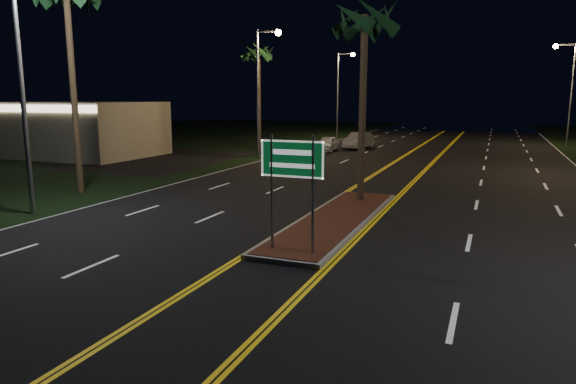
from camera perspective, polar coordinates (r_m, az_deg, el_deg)
The scene contains 13 objects.
ground at distance 11.94m, azimuth -4.57°, elevation -10.80°, with size 120.00×120.00×0.00m, color black.
grass_left at distance 49.66m, azimuth -23.08°, elevation 4.63°, with size 40.00×110.00×0.01m, color black.
median_island at distance 18.17m, azimuth 5.32°, elevation -3.08°, with size 2.25×10.25×0.17m.
highway_sign at distance 13.82m, azimuth 0.46°, elevation 2.47°, with size 1.80×0.08×3.20m.
commercial_building at distance 43.17m, azimuth -24.18°, elevation 6.47°, with size 15.00×8.12×4.00m.
streetlight_left_near at distance 20.99m, azimuth -26.99°, elevation 12.99°, with size 1.91×0.44×9.00m.
streetlight_left_mid at distance 37.39m, azimuth -2.83°, elevation 12.48°, with size 1.91×0.44×9.00m.
streetlight_left_far at distance 56.18m, azimuth 5.93°, elevation 11.76°, with size 1.91×0.44×9.00m.
streetlight_right_far at distance 52.26m, azimuth 28.64°, elevation 10.66°, with size 1.91×0.44×9.00m.
palm_median at distance 21.25m, azimuth 8.53°, elevation 18.33°, with size 2.40×2.40×8.30m.
palm_left_far at distance 42.06m, azimuth -3.29°, elevation 15.10°, with size 2.40×2.40×8.80m.
car_near at distance 42.12m, azimuth 4.41°, elevation 5.51°, with size 1.83×4.27×1.42m, color white.
car_far at distance 44.64m, azimuth 7.87°, elevation 5.83°, with size 2.06×4.80×1.60m, color #9A9FA3.
Camera 1 is at (5.02, -9.94, 4.32)m, focal length 32.00 mm.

